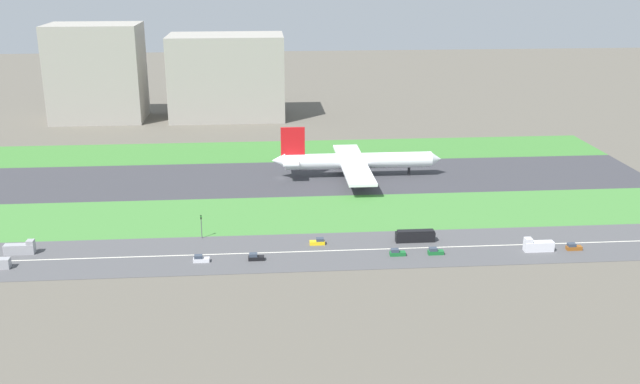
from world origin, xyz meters
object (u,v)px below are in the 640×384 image
traffic_light (201,225)px  truck_0 (20,248)px  car_6 (397,253)px  fuel_tank_west (228,86)px  car_0 (201,259)px  terminal_building (97,73)px  car_3 (573,247)px  car_5 (435,251)px  car_2 (318,242)px  bus_0 (415,236)px  car_1 (255,257)px  airliner (354,161)px  truck_2 (538,246)px  hangar_building (227,77)px

traffic_light → truck_0: bearing=-170.9°
truck_0 → car_6: 106.18m
traffic_light → fuel_tank_west: fuel_tank_west is taller
car_0 → terminal_building: size_ratio=0.09×
car_3 → car_5: (-40.26, 0.00, 0.00)m
car_0 → car_2: same height
bus_0 → car_1: bearing=-168.0°
airliner → car_0: bearing=-123.9°
car_0 → car_5: size_ratio=1.00×
airliner → car_2: (-19.28, -68.00, -5.31)m
truck_2 → car_5: 29.74m
bus_0 → fuel_tank_west: bearing=105.6°
bus_0 → car_1: bus_0 is taller
car_5 → car_6: size_ratio=1.00×
bus_0 → traffic_light: 63.42m
fuel_tank_west → truck_0: bearing=-102.4°
bus_0 → terminal_building: 223.29m
terminal_building → fuel_tank_west: size_ratio=2.30×
truck_2 → terminal_building: terminal_building is taller
terminal_building → car_3: bearing=-48.3°
car_0 → car_6: (54.61, 0.00, 0.00)m
bus_0 → terminal_building: bearing=125.0°
airliner → traffic_light: airliner is taller
truck_2 → airliner: bearing=-61.2°
truck_0 → hangar_building: (51.46, 182.00, 19.78)m
bus_0 → airliner: bearing=97.9°
terminal_building → fuel_tank_west: (64.17, 45.00, -15.38)m
car_0 → car_3: size_ratio=1.00×
truck_2 → car_2: size_ratio=1.91×
car_1 → hangar_building: size_ratio=0.08×
truck_0 → car_0: truck_0 is taller
car_3 → traffic_light: 108.29m
airliner → truck_2: size_ratio=7.74×
truck_0 → car_2: (84.26, 0.00, -0.75)m
airliner → truck_2: (42.80, -78.00, -4.56)m
terminal_building → car_2: bearing=-61.5°
car_5 → car_3: bearing=-180.0°
car_1 → traffic_light: traffic_light is taller
truck_0 → car_0: (51.10, -10.00, -0.75)m
car_0 → car_1: (15.04, 0.00, 0.00)m
truck_0 → fuel_tank_west: bearing=77.6°
truck_0 → truck_2: (146.34, -10.00, 0.00)m
car_1 → car_2: (18.13, 10.00, 0.00)m
truck_0 → car_0: size_ratio=1.91×
airliner → truck_0: bearing=-146.7°
car_1 → car_2: size_ratio=1.00×
car_5 → hangar_building: 203.79m
bus_0 → hangar_building: (-61.54, 182.00, 19.63)m
truck_0 → car_6: truck_0 is taller
traffic_light → terminal_building: size_ratio=0.15×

